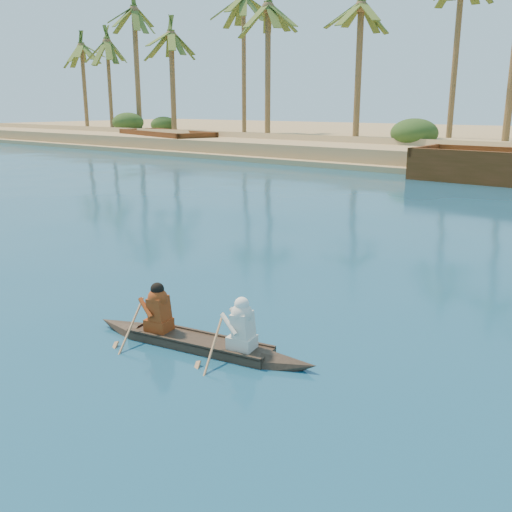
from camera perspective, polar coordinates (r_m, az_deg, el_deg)
The scene contains 5 objects.
ground at distance 17.60m, azimuth -13.11°, elevation 1.10°, with size 160.00×160.00×0.00m, color navy.
palm_grove at distance 47.67m, azimuth 23.16°, elevation 18.48°, with size 110.00×14.00×16.00m, color #36521D, non-canonical shape.
shrub_cluster at distance 44.26m, azimuth 21.00°, elevation 10.20°, with size 100.00×6.00×2.40m, color #1E3E16, non-canonical shape.
canoe at distance 9.98m, azimuth -5.73°, elevation -7.86°, with size 4.41×1.41×1.21m.
barge_left at distance 55.49m, azimuth -8.99°, elevation 11.24°, with size 12.92×7.30×2.04m.
Camera 1 is at (13.49, -10.55, 4.08)m, focal length 40.00 mm.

